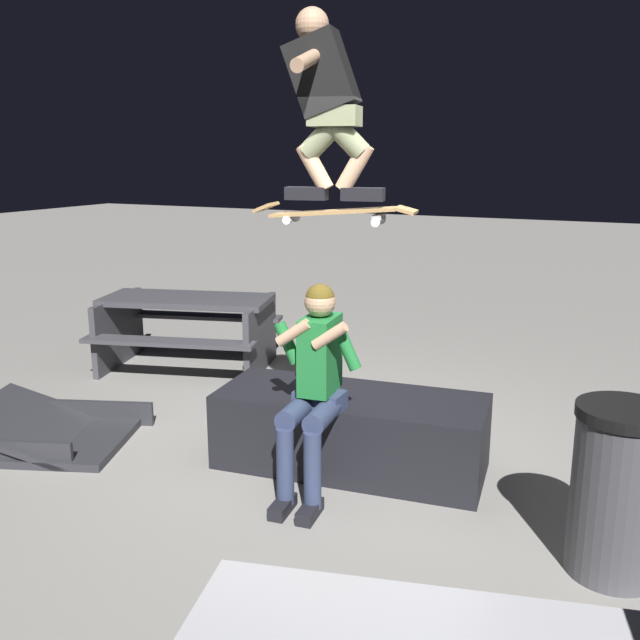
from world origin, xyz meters
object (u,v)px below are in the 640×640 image
(kicker_ramp, at_px, (50,435))
(trash_bin, at_px, (619,491))
(picnic_table_back, at_px, (188,321))
(ledge_box_main, at_px, (350,431))
(skateboard, at_px, (334,212))
(skater_airborne, at_px, (326,97))
(person_sitting_on_ledge, at_px, (314,379))

(kicker_ramp, xyz_separation_m, trash_bin, (-4.01, -0.02, 0.40))
(picnic_table_back, bearing_deg, ledge_box_main, 148.95)
(trash_bin, bearing_deg, ledge_box_main, -18.40)
(ledge_box_main, bearing_deg, picnic_table_back, -31.05)
(skateboard, xyz_separation_m, kicker_ramp, (2.24, 0.34, -1.75))
(picnic_table_back, xyz_separation_m, trash_bin, (-4.19, 2.05, -0.03))
(ledge_box_main, height_order, picnic_table_back, picnic_table_back)
(ledge_box_main, distance_m, skater_airborne, 2.25)
(skater_airborne, distance_m, trash_bin, 2.75)
(kicker_ramp, bearing_deg, skateboard, -171.28)
(kicker_ramp, height_order, picnic_table_back, picnic_table_back)
(skateboard, relative_size, kicker_ramp, 0.73)
(person_sitting_on_ledge, relative_size, skater_airborne, 1.23)
(person_sitting_on_ledge, relative_size, kicker_ramp, 0.97)
(ledge_box_main, relative_size, picnic_table_back, 0.93)
(skateboard, relative_size, trash_bin, 1.12)
(person_sitting_on_ledge, bearing_deg, trash_bin, 175.38)
(ledge_box_main, distance_m, kicker_ramp, 2.34)
(ledge_box_main, xyz_separation_m, skateboard, (0.01, 0.26, 1.55))
(picnic_table_back, relative_size, trash_bin, 2.15)
(skater_airborne, distance_m, picnic_table_back, 3.55)
(trash_bin, bearing_deg, skateboard, -10.27)
(person_sitting_on_ledge, height_order, skateboard, skateboard)
(skateboard, relative_size, skater_airborne, 0.93)
(person_sitting_on_ledge, xyz_separation_m, picnic_table_back, (2.36, -1.90, -0.27))
(ledge_box_main, height_order, skater_airborne, skater_airborne)
(skateboard, distance_m, kicker_ramp, 2.86)
(picnic_table_back, height_order, trash_bin, trash_bin)
(person_sitting_on_ledge, height_order, trash_bin, person_sitting_on_ledge)
(skater_airborne, relative_size, picnic_table_back, 0.56)
(skateboard, bearing_deg, skater_airborne, 9.45)
(ledge_box_main, height_order, kicker_ramp, ledge_box_main)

